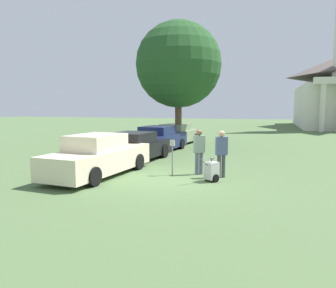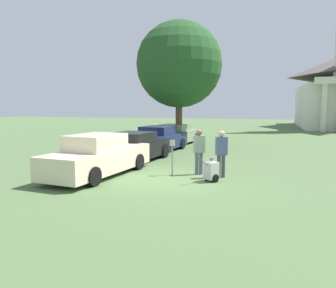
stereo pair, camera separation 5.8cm
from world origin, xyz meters
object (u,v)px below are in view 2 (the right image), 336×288
person_supervisor (221,151)px  parking_meter (172,151)px  church (336,86)px  parked_car_cream (99,157)px  equipment_cart (211,171)px  parked_car_navy (159,139)px  parked_car_sage (176,135)px  person_worker (199,149)px  parked_car_black (134,148)px

person_supervisor → parking_meter: bearing=-18.0°
person_supervisor → church: (9.38, 33.86, 4.14)m
parked_car_cream → church: 37.79m
person_supervisor → equipment_cart: person_supervisor is taller
parking_meter → parked_car_navy: bearing=113.0°
parked_car_cream → parked_car_navy: size_ratio=1.08×
person_supervisor → parked_car_cream: bearing=-9.4°
parked_car_navy → church: size_ratio=0.21×
equipment_cart → church: church is taller
church → parked_car_sage: bearing=-120.1°
church → person_supervisor: bearing=-105.5°
person_supervisor → parked_car_sage: bearing=-87.3°
parked_car_cream → equipment_cart: parked_car_cream is taller
parking_meter → person_supervisor: 1.86m
person_worker → church: (10.28, 33.56, 4.13)m
parking_meter → person_supervisor: size_ratio=0.78×
parked_car_sage → church: church is taller
person_worker → parked_car_cream: bearing=-6.3°
parked_car_black → parked_car_cream: bearing=-84.5°
parked_car_cream → equipment_cart: size_ratio=5.26×
parked_car_black → parking_meter: (2.67, -2.58, 0.29)m
parked_car_sage → parking_meter: parked_car_sage is taller
equipment_cart → person_supervisor: bearing=105.5°
parked_car_black → person_supervisor: bearing=-23.0°
parked_car_sage → parking_meter: size_ratio=3.65×
parked_car_black → parked_car_navy: (0.00, 3.70, 0.04)m
parking_meter → church: (11.23, 33.99, 4.19)m
parked_car_navy → person_supervisor: bearing=-48.2°
parked_car_black → parked_car_sage: (0.00, 7.40, 0.01)m
person_worker → church: size_ratio=0.07×
parked_car_cream → parking_meter: parked_car_cream is taller
person_worker → parked_car_navy: bearing=-84.3°
parked_car_black → church: 34.64m
parked_car_sage → person_worker: person_worker is taller
parked_car_cream → parked_car_black: size_ratio=1.06×
parked_car_cream → church: size_ratio=0.22×
parked_car_cream → parked_car_navy: bearing=95.5°
parked_car_cream → parked_car_black: bearing=95.5°
parked_car_cream → church: (13.90, 34.87, 4.41)m
parked_car_black → parked_car_sage: bearing=95.5°
person_worker → parked_car_black: bearing=-56.8°
parked_car_cream → church: bearing=73.8°
church → person_worker: bearing=-107.0°
parked_car_black → person_worker: (3.62, -2.15, 0.34)m
parked_car_cream → parked_car_navy: 7.15m
parked_car_sage → equipment_cart: (4.29, -10.60, -0.28)m
parked_car_sage → equipment_cart: parked_car_sage is taller
parked_car_navy → parked_car_cream: bearing=-84.5°
person_worker → person_supervisor: bearing=135.5°
person_supervisor → church: bearing=-127.4°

